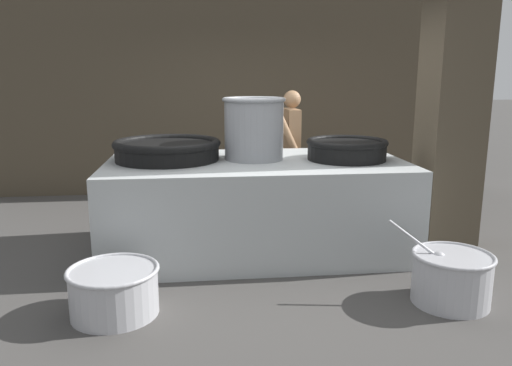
% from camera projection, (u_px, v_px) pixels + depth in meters
% --- Properties ---
extents(ground_plane, '(60.00, 60.00, 0.00)m').
position_uv_depth(ground_plane, '(256.00, 248.00, 5.34)').
color(ground_plane, '#474442').
extents(back_wall, '(7.61, 0.24, 3.62)m').
position_uv_depth(back_wall, '(235.00, 75.00, 7.69)').
color(back_wall, '#4C4233').
rests_on(back_wall, ground_plane).
extents(support_pillar, '(0.54, 0.54, 3.62)m').
position_uv_depth(support_pillar, '(454.00, 76.00, 5.02)').
color(support_pillar, '#4C4233').
rests_on(support_pillar, ground_plane).
extents(hearth_platform, '(3.06, 1.62, 0.95)m').
position_uv_depth(hearth_platform, '(256.00, 205.00, 5.24)').
color(hearth_platform, '#B2B7B7').
rests_on(hearth_platform, ground_plane).
extents(giant_wok_near, '(1.10, 1.10, 0.22)m').
position_uv_depth(giant_wok_near, '(167.00, 149.00, 5.14)').
color(giant_wok_near, black).
rests_on(giant_wok_near, hearth_platform).
extents(giant_wok_far, '(0.84, 0.84, 0.22)m').
position_uv_depth(giant_wok_far, '(347.00, 149.00, 5.16)').
color(giant_wok_far, black).
rests_on(giant_wok_far, hearth_platform).
extents(stock_pot, '(0.65, 0.65, 0.64)m').
position_uv_depth(stock_pot, '(254.00, 128.00, 5.15)').
color(stock_pot, gray).
rests_on(stock_pot, hearth_platform).
extents(cook, '(0.38, 0.58, 1.62)m').
position_uv_depth(cook, '(291.00, 148.00, 6.54)').
color(cook, '#9E7551').
rests_on(cook, ground_plane).
extents(prep_bowl_vegetables, '(0.81, 0.65, 0.66)m').
position_uv_depth(prep_bowl_vegetables, '(451.00, 276.00, 4.02)').
color(prep_bowl_vegetables, '#B7B7BC').
rests_on(prep_bowl_vegetables, ground_plane).
extents(prep_bowl_meat, '(0.71, 0.71, 0.38)m').
position_uv_depth(prep_bowl_meat, '(114.00, 289.00, 3.84)').
color(prep_bowl_meat, '#B7B7BC').
rests_on(prep_bowl_meat, ground_plane).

